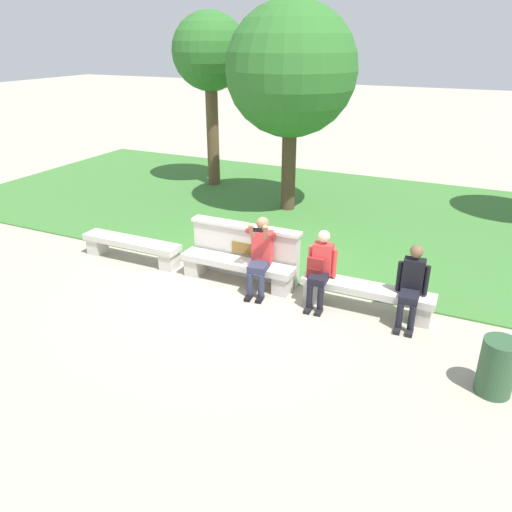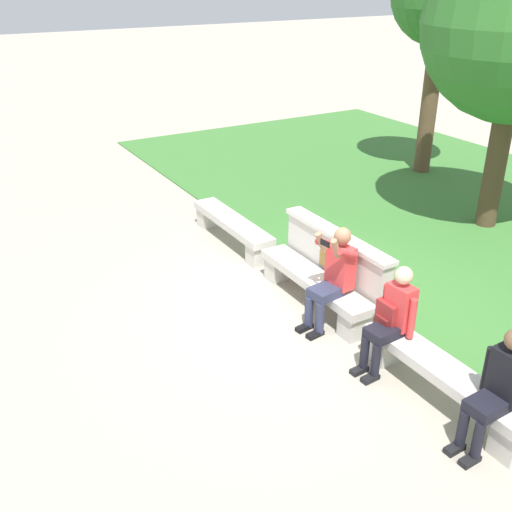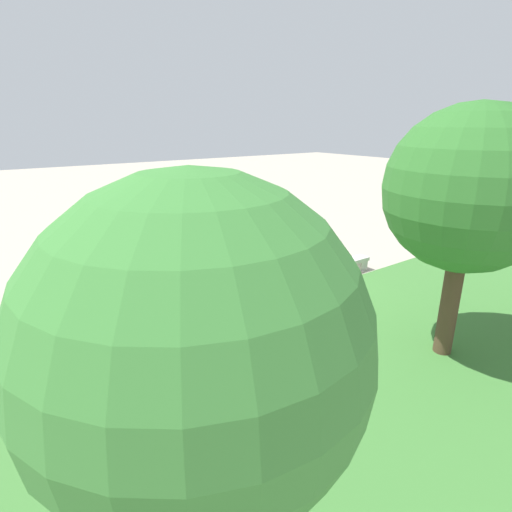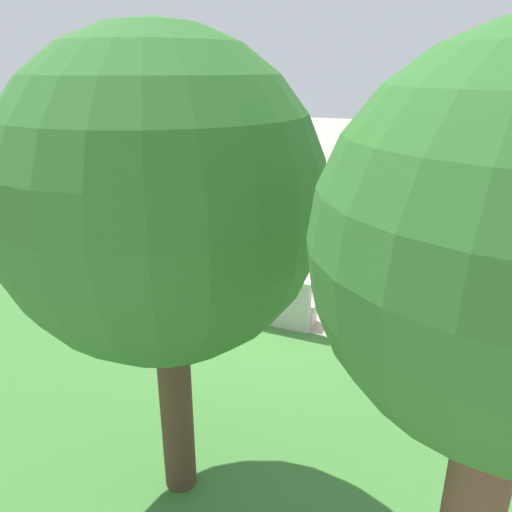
% 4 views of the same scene
% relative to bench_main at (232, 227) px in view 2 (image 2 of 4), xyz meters
% --- Properties ---
extents(ground_plane, '(80.00, 80.00, 0.00)m').
position_rel_bench_main_xyz_m(ground_plane, '(2.35, 0.00, -0.30)').
color(ground_plane, '#A89E8C').
extents(bench_main, '(2.13, 0.40, 0.45)m').
position_rel_bench_main_xyz_m(bench_main, '(0.00, 0.00, 0.00)').
color(bench_main, beige).
rests_on(bench_main, ground).
extents(bench_near, '(2.13, 0.40, 0.45)m').
position_rel_bench_main_xyz_m(bench_near, '(2.35, 0.00, 0.00)').
color(bench_near, beige).
rests_on(bench_near, ground).
extents(bench_mid, '(2.13, 0.40, 0.45)m').
position_rel_bench_main_xyz_m(bench_mid, '(4.69, 0.00, 0.00)').
color(bench_mid, beige).
rests_on(bench_mid, ground).
extents(backrest_wall_with_plaque, '(2.12, 0.24, 1.01)m').
position_rel_bench_main_xyz_m(backrest_wall_with_plaque, '(2.35, 0.34, 0.21)').
color(backrest_wall_with_plaque, beige).
rests_on(backrest_wall_with_plaque, ground).
extents(person_photographer, '(0.51, 0.76, 1.32)m').
position_rel_bench_main_xyz_m(person_photographer, '(2.84, -0.08, 0.43)').
color(person_photographer, black).
rests_on(person_photographer, ground).
extents(person_distant, '(0.48, 0.69, 1.26)m').
position_rel_bench_main_xyz_m(person_distant, '(3.92, -0.07, 0.37)').
color(person_distant, black).
rests_on(person_distant, ground).
extents(person_companion, '(0.48, 0.68, 1.26)m').
position_rel_bench_main_xyz_m(person_companion, '(5.36, -0.07, 0.37)').
color(person_companion, black).
rests_on(person_companion, ground).
extents(backpack, '(0.28, 0.24, 0.43)m').
position_rel_bench_main_xyz_m(backpack, '(3.84, -0.03, 0.32)').
color(backpack, maroon).
rests_on(backpack, bench_mid).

